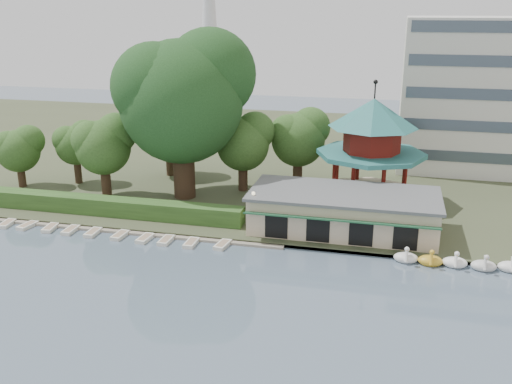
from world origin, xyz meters
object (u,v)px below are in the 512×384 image
(boathouse, at_px, (343,211))
(pavilion, at_px, (372,140))
(dock, at_px, (120,230))
(big_tree, at_px, (183,93))

(boathouse, height_order, pavilion, pavilion)
(pavilion, bearing_deg, dock, -148.34)
(boathouse, bearing_deg, pavilion, 78.72)
(dock, relative_size, pavilion, 2.52)
(dock, relative_size, big_tree, 1.77)
(boathouse, distance_m, pavilion, 11.43)
(big_tree, bearing_deg, pavilion, 10.28)
(dock, distance_m, big_tree, 16.89)
(boathouse, bearing_deg, big_tree, 161.62)
(dock, bearing_deg, pavilion, 31.66)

